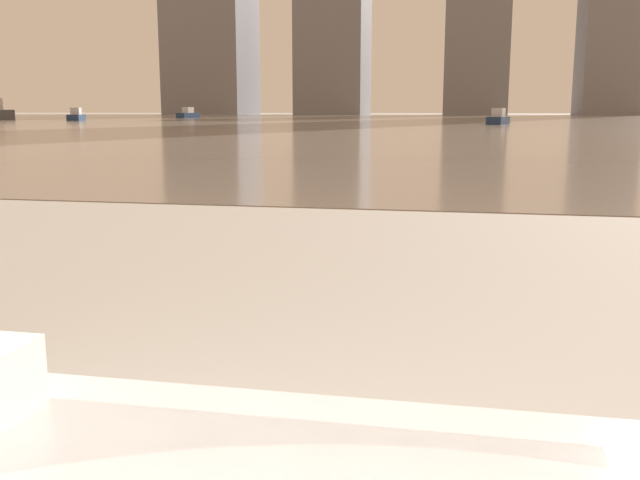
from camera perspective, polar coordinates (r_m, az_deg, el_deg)
The scene contains 5 objects.
harbor_water at distance 62.18m, azimuth 11.09°, elevation 9.35°, with size 180.00×110.00×0.01m.
harbor_boat_0 at distance 64.50m, azimuth -18.92°, elevation 9.36°, with size 1.83×3.04×1.08m.
harbor_boat_1 at distance 78.97m, azimuth -10.50°, elevation 9.87°, with size 1.67×3.22×1.15m.
harbor_boat_4 at distance 48.32m, azimuth 14.07°, elevation 9.41°, with size 1.63×2.92×1.04m.
skyline_tower_2 at distance 118.72m, azimuth 12.48°, elevation 15.74°, with size 9.69×11.71×24.80m.
Camera 1 is at (0.54, -0.17, 1.02)m, focal length 40.00 mm.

